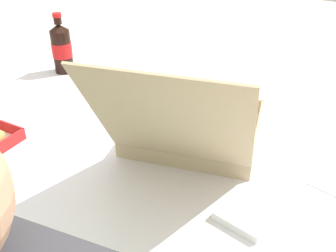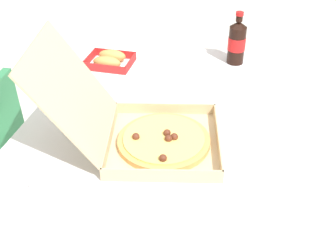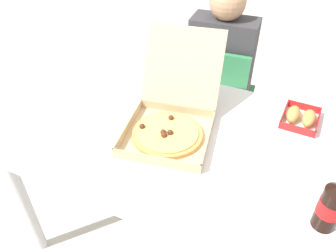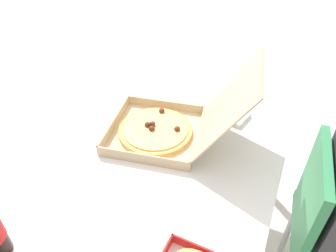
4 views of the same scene
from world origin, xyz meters
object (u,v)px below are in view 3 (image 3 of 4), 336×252
(diner_person, at_px, (223,62))
(napkin_pile, at_px, (147,92))
(bread_side_box, at_px, (301,117))
(chair, at_px, (217,96))
(pizza_box_open, at_px, (170,120))
(paper_menu, at_px, (86,105))
(cola_bottle, at_px, (331,206))

(diner_person, distance_m, napkin_pile, 0.58)
(bread_side_box, xyz_separation_m, napkin_pile, (-0.72, -0.09, -0.02))
(chair, bearing_deg, pizza_box_open, -90.33)
(chair, bearing_deg, bread_side_box, -38.46)
(bread_side_box, relative_size, napkin_pile, 1.76)
(bread_side_box, distance_m, paper_menu, 0.98)
(diner_person, xyz_separation_m, pizza_box_open, (0.00, -0.74, 0.08))
(pizza_box_open, relative_size, bread_side_box, 3.06)
(pizza_box_open, bearing_deg, napkin_pile, 137.07)
(chair, bearing_deg, diner_person, 94.75)
(chair, bearing_deg, cola_bottle, -55.10)
(cola_bottle, distance_m, napkin_pile, 0.97)
(paper_menu, distance_m, napkin_pile, 0.30)
(paper_menu, relative_size, napkin_pile, 1.91)
(diner_person, height_order, pizza_box_open, diner_person)
(chair, height_order, pizza_box_open, pizza_box_open)
(chair, xyz_separation_m, diner_person, (-0.00, 0.06, 0.21))
(chair, relative_size, diner_person, 0.72)
(cola_bottle, relative_size, napkin_pile, 2.04)
(pizza_box_open, height_order, napkin_pile, pizza_box_open)
(chair, height_order, bread_side_box, chair)
(napkin_pile, bearing_deg, paper_menu, -135.59)
(pizza_box_open, distance_m, paper_menu, 0.44)
(chair, xyz_separation_m, paper_menu, (-0.44, -0.69, 0.24))
(paper_menu, bearing_deg, chair, 72.47)
(paper_menu, bearing_deg, diner_person, 74.81)
(bread_side_box, relative_size, cola_bottle, 0.86)
(pizza_box_open, bearing_deg, bread_side_box, 30.67)
(chair, xyz_separation_m, cola_bottle, (0.63, -0.91, 0.33))
(pizza_box_open, bearing_deg, diner_person, 90.06)
(pizza_box_open, xyz_separation_m, bread_side_box, (0.49, 0.29, -0.02))
(pizza_box_open, relative_size, napkin_pile, 5.39)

